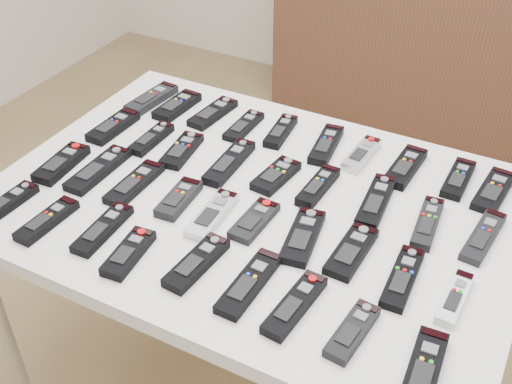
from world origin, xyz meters
The scene contains 41 objects.
ground centered at (0.00, 0.00, 0.00)m, with size 4.00×4.00×0.00m, color olive.
table centered at (0.07, -0.10, 0.72)m, with size 1.25×0.88×0.78m.
sideboard centered at (0.18, 1.78, 0.45)m, with size 1.80×0.38×0.90m, color #502C20.
remote_0 centered at (-0.42, 0.17, 0.79)m, with size 0.06×0.18×0.02m, color black.
remote_1 centered at (-0.33, 0.17, 0.79)m, with size 0.06×0.17×0.02m, color black.
remote_2 centered at (-0.22, 0.18, 0.79)m, with size 0.06×0.17×0.02m, color black.
remote_3 centered at (-0.11, 0.16, 0.79)m, with size 0.05×0.16×0.02m, color black.
remote_4 centered at (0.00, 0.18, 0.79)m, with size 0.05×0.16×0.02m, color black.
remote_5 centered at (0.13, 0.18, 0.79)m, with size 0.05×0.18×0.02m, color black.
remote_6 centered at (0.23, 0.18, 0.79)m, with size 0.05×0.16×0.02m, color #B7B7BC.
remote_7 centered at (0.35, 0.18, 0.79)m, with size 0.06×0.18×0.02m, color black.
remote_8 centered at (0.48, 0.19, 0.79)m, with size 0.05×0.17×0.02m, color black.
remote_9 centered at (0.57, 0.18, 0.79)m, with size 0.06×0.18×0.02m, color black.
remote_10 centered at (-0.43, -0.01, 0.79)m, with size 0.06×0.17×0.02m, color black.
remote_11 centered at (-0.30, -0.01, 0.79)m, with size 0.05×0.16×0.02m, color black.
remote_12 centered at (-0.19, -0.02, 0.79)m, with size 0.06×0.16×0.02m, color black.
remote_13 centered at (-0.05, -0.01, 0.79)m, with size 0.05×0.20×0.02m, color black.
remote_14 centered at (0.08, -0.01, 0.79)m, with size 0.06×0.15×0.02m, color black.
remote_15 centered at (0.19, 0.00, 0.79)m, with size 0.04×0.17×0.02m, color black.
remote_16 centered at (0.33, 0.01, 0.79)m, with size 0.05×0.20×0.02m, color black.
remote_17 centered at (0.46, -0.01, 0.79)m, with size 0.05×0.18×0.02m, color black.
remote_18 centered at (0.59, 0.00, 0.79)m, with size 0.05×0.19×0.02m, color black.
remote_19 centered at (-0.43, -0.22, 0.79)m, with size 0.06×0.17×0.02m, color black.
remote_20 centered at (-0.33, -0.20, 0.79)m, with size 0.06×0.20×0.02m, color black.
remote_21 centered at (-0.21, -0.20, 0.79)m, with size 0.06×0.18×0.02m, color black.
remote_22 centered at (-0.08, -0.20, 0.79)m, with size 0.05×0.15×0.02m, color black.
remote_23 centered at (0.02, -0.21, 0.79)m, with size 0.05×0.18×0.02m, color #B7B7BC.
remote_24 centered at (0.11, -0.19, 0.79)m, with size 0.06×0.15×0.02m, color black.
remote_25 centered at (0.23, -0.19, 0.79)m, with size 0.06×0.18×0.02m, color black.
remote_26 centered at (0.35, -0.18, 0.79)m, with size 0.06×0.17×0.02m, color black.
remote_27 centered at (0.47, -0.21, 0.79)m, with size 0.05×0.18×0.02m, color black.
remote_28 centered at (0.58, -0.22, 0.79)m, with size 0.04×0.15×0.02m, color silver.
remote_29 centered at (-0.43, -0.41, 0.79)m, with size 0.05×0.17×0.02m, color black.
remote_30 centered at (-0.30, -0.41, 0.79)m, with size 0.05×0.16×0.02m, color black.
remote_31 centered at (-0.17, -0.37, 0.79)m, with size 0.05×0.18×0.02m, color black.
remote_32 centered at (-0.07, -0.41, 0.79)m, with size 0.05×0.15×0.02m, color black.
remote_33 centered at (0.07, -0.37, 0.79)m, with size 0.05×0.18×0.02m, color black.
remote_34 centered at (0.20, -0.37, 0.79)m, with size 0.05×0.20×0.02m, color black.
remote_35 centered at (0.30, -0.38, 0.79)m, with size 0.05×0.18×0.02m, color black.
remote_36 centered at (0.43, -0.39, 0.79)m, with size 0.05×0.15×0.02m, color black.
remote_37 centered at (0.57, -0.41, 0.79)m, with size 0.05×0.18×0.02m, color black.
Camera 1 is at (0.64, -1.18, 1.72)m, focal length 45.00 mm.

